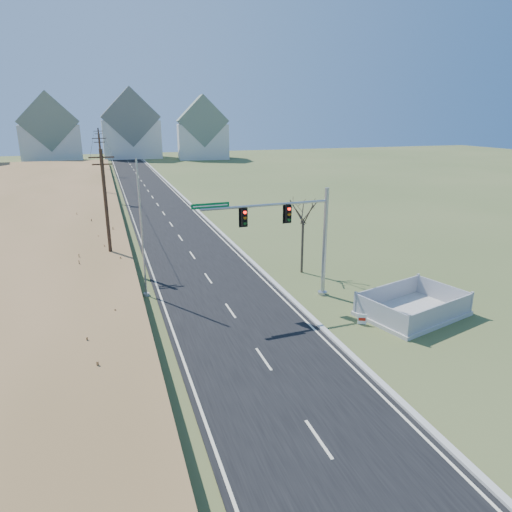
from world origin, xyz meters
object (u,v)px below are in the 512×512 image
(fence_enclosure, at_px, (412,311))
(open_sign, at_px, (362,319))
(bare_tree, at_px, (303,210))
(flagpole, at_px, (143,244))
(traffic_signal_mast, at_px, (299,233))

(fence_enclosure, bearing_deg, open_sign, 167.94)
(open_sign, bearing_deg, bare_tree, 112.86)
(fence_enclosure, distance_m, flagpole, 17.02)
(traffic_signal_mast, bearing_deg, flagpole, 156.62)
(traffic_signal_mast, height_order, flagpole, flagpole)
(bare_tree, bearing_deg, flagpole, -174.92)
(fence_enclosure, distance_m, open_sign, 3.51)
(open_sign, distance_m, flagpole, 14.22)
(traffic_signal_mast, bearing_deg, bare_tree, 60.38)
(traffic_signal_mast, bearing_deg, open_sign, -70.13)
(traffic_signal_mast, distance_m, flagpole, 9.87)
(open_sign, bearing_deg, flagpole, 168.82)
(traffic_signal_mast, distance_m, open_sign, 6.50)
(bare_tree, bearing_deg, fence_enclosure, -71.33)
(traffic_signal_mast, height_order, open_sign, traffic_signal_mast)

